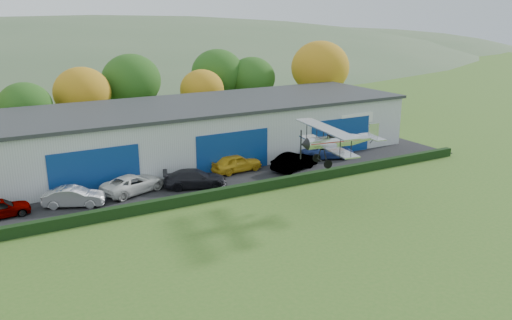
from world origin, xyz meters
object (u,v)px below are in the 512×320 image
car_4 (236,163)px  biplane (337,140)px  car_2 (134,184)px  car_3 (195,178)px  car_6 (326,150)px  car_5 (295,161)px  hangar (205,129)px  car_1 (74,197)px

car_4 → biplane: 11.02m
car_2 → car_3: (4.70, -1.22, 0.02)m
car_3 → car_6: 14.63m
car_4 → car_5: bearing=-117.7°
car_4 → car_5: size_ratio=0.99×
car_3 → car_5: bearing=-70.9°
car_2 → car_5: 14.45m
car_2 → hangar: bearing=-72.0°
car_2 → car_5: size_ratio=1.10×
car_5 → car_6: car_5 is taller
hangar → car_5: (4.99, -8.39, -1.83)m
car_2 → car_6: bearing=-107.8°
car_1 → car_2: (4.67, 0.81, -0.00)m
car_1 → car_6: bearing=-62.8°
car_4 → car_5: car_4 is taller
car_6 → car_5: bearing=127.2°
car_4 → car_1: bearing=92.3°
car_6 → biplane: (-6.24, -9.46, 3.85)m
car_2 → car_4: 9.60m
hangar → car_3: (-4.72, -8.50, -1.87)m
hangar → car_2: bearing=-142.3°
car_5 → car_3: bearing=74.8°
car_3 → car_5: 9.71m
biplane → car_6: bearing=64.7°
car_1 → biplane: bearing=-90.7°
car_5 → car_6: (4.80, 1.75, -0.03)m
car_5 → car_2: bearing=69.7°
car_2 → biplane: 16.16m
hangar → car_5: size_ratio=8.62×
car_2 → car_3: bearing=-124.3°
car_2 → biplane: bearing=-144.0°
hangar → biplane: (3.55, -16.11, 1.99)m
car_2 → car_3: 4.86m
hangar → car_6: hangar is taller
car_3 → hangar: bearing=-10.5°
car_3 → car_4: (4.85, 2.16, 0.06)m
car_1 → car_3: 9.38m
car_5 → car_6: size_ratio=0.87×
car_1 → car_4: 14.33m
car_3 → car_2: bearing=93.9°
car_5 → biplane: bearing=153.6°
car_3 → car_4: bearing=-47.5°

